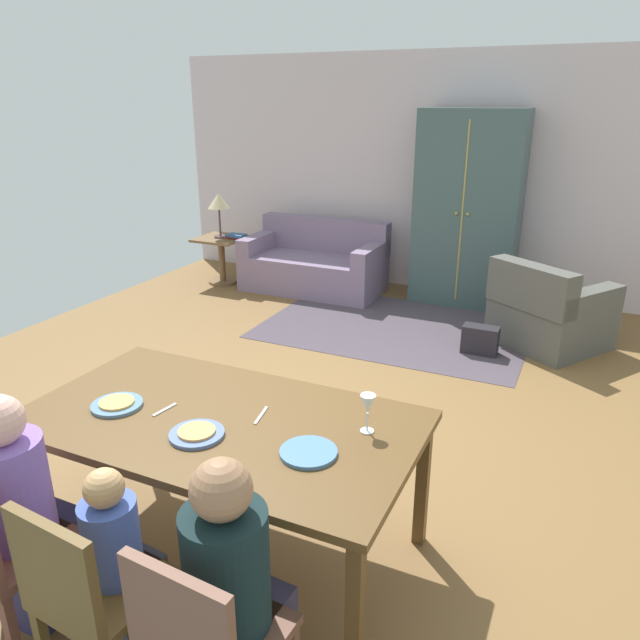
# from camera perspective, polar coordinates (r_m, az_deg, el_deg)

# --- Properties ---
(ground_plane) EXTENTS (7.13, 6.20, 0.02)m
(ground_plane) POSITION_cam_1_polar(r_m,az_deg,el_deg) (4.70, 2.78, -7.61)
(ground_plane) COLOR brown
(back_wall) EXTENTS (7.13, 0.10, 2.70)m
(back_wall) POSITION_cam_1_polar(r_m,az_deg,el_deg) (7.22, 12.78, 13.19)
(back_wall) COLOR silver
(back_wall) RESTS_ON ground_plane
(dining_table) EXTENTS (1.90, 1.04, 0.76)m
(dining_table) POSITION_cam_1_polar(r_m,az_deg,el_deg) (2.96, -9.48, -10.25)
(dining_table) COLOR brown
(dining_table) RESTS_ON ground_plane
(plate_near_man) EXTENTS (0.25, 0.25, 0.02)m
(plate_near_man) POSITION_cam_1_polar(r_m,az_deg,el_deg) (3.15, -18.76, -7.67)
(plate_near_man) COLOR #547B9B
(plate_near_man) RESTS_ON dining_table
(pizza_near_man) EXTENTS (0.17, 0.17, 0.01)m
(pizza_near_man) POSITION_cam_1_polar(r_m,az_deg,el_deg) (3.14, -18.79, -7.42)
(pizza_near_man) COLOR #DEA650
(pizza_near_man) RESTS_ON plate_near_man
(plate_near_child) EXTENTS (0.25, 0.25, 0.02)m
(plate_near_child) POSITION_cam_1_polar(r_m,az_deg,el_deg) (2.80, -11.65, -10.60)
(plate_near_child) COLOR #5871AA
(plate_near_child) RESTS_ON dining_table
(pizza_near_child) EXTENTS (0.17, 0.17, 0.01)m
(pizza_near_child) POSITION_cam_1_polar(r_m,az_deg,el_deg) (2.79, -11.67, -10.34)
(pizza_near_child) COLOR tan
(pizza_near_child) RESTS_ON plate_near_child
(plate_near_woman) EXTENTS (0.25, 0.25, 0.02)m
(plate_near_woman) POSITION_cam_1_polar(r_m,az_deg,el_deg) (2.62, -1.10, -12.48)
(plate_near_woman) COLOR teal
(plate_near_woman) RESTS_ON dining_table
(wine_glass) EXTENTS (0.07, 0.07, 0.19)m
(wine_glass) POSITION_cam_1_polar(r_m,az_deg,el_deg) (2.73, 4.57, -8.14)
(wine_glass) COLOR silver
(wine_glass) RESTS_ON dining_table
(fork) EXTENTS (0.04, 0.15, 0.01)m
(fork) POSITION_cam_1_polar(r_m,az_deg,el_deg) (3.05, -14.56, -8.26)
(fork) COLOR silver
(fork) RESTS_ON dining_table
(knife) EXTENTS (0.04, 0.17, 0.01)m
(knife) POSITION_cam_1_polar(r_m,az_deg,el_deg) (2.92, -5.63, -9.02)
(knife) COLOR silver
(knife) RESTS_ON dining_table
(person_man) EXTENTS (0.30, 0.40, 1.11)m
(person_man) POSITION_cam_1_polar(r_m,az_deg,el_deg) (2.96, -26.17, -16.59)
(person_man) COLOR navy
(person_man) RESTS_ON ground_plane
(dining_chair_child) EXTENTS (0.46, 0.46, 0.87)m
(dining_chair_child) POSITION_cam_1_polar(r_m,az_deg,el_deg) (2.56, -21.31, -22.85)
(dining_chair_child) COLOR brown
(dining_chair_child) RESTS_ON ground_plane
(person_child) EXTENTS (0.22, 0.30, 0.92)m
(person_child) POSITION_cam_1_polar(r_m,az_deg,el_deg) (2.68, -18.23, -21.89)
(person_child) COLOR #3D3F48
(person_child) RESTS_ON ground_plane
(person_woman) EXTENTS (0.30, 0.41, 1.11)m
(person_woman) POSITION_cam_1_polar(r_m,az_deg,el_deg) (2.37, -8.08, -24.87)
(person_woman) COLOR #383554
(person_woman) RESTS_ON ground_plane
(area_rug) EXTENTS (2.60, 1.80, 0.01)m
(area_rug) POSITION_cam_1_polar(r_m,az_deg,el_deg) (6.14, 7.18, -0.68)
(area_rug) COLOR #4A404A
(area_rug) RESTS_ON ground_plane
(couch) EXTENTS (1.64, 0.86, 0.82)m
(couch) POSITION_cam_1_polar(r_m,az_deg,el_deg) (7.26, -0.46, 5.30)
(couch) COLOR gray
(couch) RESTS_ON ground_plane
(armchair) EXTENTS (1.18, 1.19, 0.82)m
(armchair) POSITION_cam_1_polar(r_m,az_deg,el_deg) (5.94, 20.90, 0.61)
(armchair) COLOR #51514B
(armchair) RESTS_ON ground_plane
(armoire) EXTENTS (1.10, 0.59, 2.10)m
(armoire) POSITION_cam_1_polar(r_m,az_deg,el_deg) (6.84, 13.90, 10.17)
(armoire) COLOR #3F5656
(armoire) RESTS_ON ground_plane
(side_table) EXTENTS (0.56, 0.56, 0.58)m
(side_table) POSITION_cam_1_polar(r_m,az_deg,el_deg) (7.60, -9.35, 6.27)
(side_table) COLOR brown
(side_table) RESTS_ON ground_plane
(table_lamp) EXTENTS (0.26, 0.26, 0.54)m
(table_lamp) POSITION_cam_1_polar(r_m,az_deg,el_deg) (7.47, -9.63, 10.97)
(table_lamp) COLOR #4D3A3F
(table_lamp) RESTS_ON side_table
(book_lower) EXTENTS (0.22, 0.16, 0.03)m
(book_lower) POSITION_cam_1_polar(r_m,az_deg,el_deg) (7.49, -8.15, 7.84)
(book_lower) COLOR maroon
(book_lower) RESTS_ON side_table
(book_upper) EXTENTS (0.22, 0.16, 0.03)m
(book_upper) POSITION_cam_1_polar(r_m,az_deg,el_deg) (7.44, -7.99, 7.99)
(book_upper) COLOR #305787
(book_upper) RESTS_ON book_lower
(handbag) EXTENTS (0.32, 0.16, 0.26)m
(handbag) POSITION_cam_1_polar(r_m,az_deg,el_deg) (5.63, 15.00, -1.84)
(handbag) COLOR #252228
(handbag) RESTS_ON ground_plane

